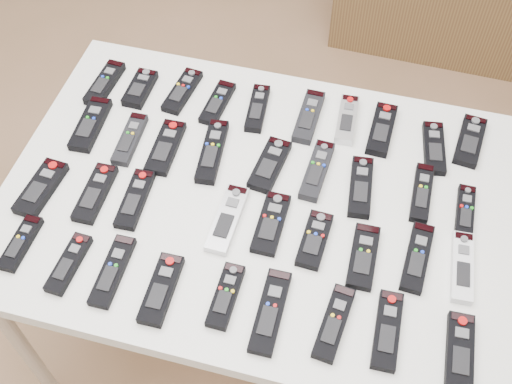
% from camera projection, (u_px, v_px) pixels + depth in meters
% --- Properties ---
extents(ground, '(4.00, 4.00, 0.00)m').
position_uv_depth(ground, '(228.00, 355.00, 2.15)').
color(ground, '#8F6B48').
rests_on(ground, ground).
extents(table, '(1.25, 0.88, 0.78)m').
position_uv_depth(table, '(256.00, 210.00, 1.63)').
color(table, white).
rests_on(table, ground).
extents(remote_0, '(0.06, 0.17, 0.02)m').
position_uv_depth(remote_0, '(105.00, 83.00, 1.80)').
color(remote_0, black).
rests_on(remote_0, table).
extents(remote_1, '(0.06, 0.14, 0.02)m').
position_uv_depth(remote_1, '(140.00, 88.00, 1.79)').
color(remote_1, black).
rests_on(remote_1, table).
extents(remote_2, '(0.07, 0.17, 0.02)m').
position_uv_depth(remote_2, '(182.00, 91.00, 1.79)').
color(remote_2, black).
rests_on(remote_2, table).
extents(remote_3, '(0.06, 0.16, 0.02)m').
position_uv_depth(remote_3, '(218.00, 103.00, 1.76)').
color(remote_3, black).
rests_on(remote_3, table).
extents(remote_4, '(0.06, 0.17, 0.02)m').
position_uv_depth(remote_4, '(257.00, 108.00, 1.74)').
color(remote_4, black).
rests_on(remote_4, table).
extents(remote_5, '(0.06, 0.18, 0.02)m').
position_uv_depth(remote_5, '(309.00, 117.00, 1.73)').
color(remote_5, black).
rests_on(remote_5, table).
extents(remote_6, '(0.06, 0.17, 0.02)m').
position_uv_depth(remote_6, '(347.00, 120.00, 1.72)').
color(remote_6, '#B7B7BC').
rests_on(remote_6, table).
extents(remote_7, '(0.06, 0.18, 0.02)m').
position_uv_depth(remote_7, '(382.00, 129.00, 1.70)').
color(remote_7, black).
rests_on(remote_7, table).
extents(remote_8, '(0.08, 0.17, 0.02)m').
position_uv_depth(remote_8, '(434.00, 148.00, 1.66)').
color(remote_8, black).
rests_on(remote_8, table).
extents(remote_9, '(0.08, 0.17, 0.02)m').
position_uv_depth(remote_9, '(470.00, 141.00, 1.68)').
color(remote_9, black).
rests_on(remote_9, table).
extents(remote_10, '(0.07, 0.18, 0.02)m').
position_uv_depth(remote_10, '(91.00, 124.00, 1.71)').
color(remote_10, black).
rests_on(remote_10, table).
extents(remote_11, '(0.05, 0.17, 0.02)m').
position_uv_depth(remote_11, '(130.00, 139.00, 1.68)').
color(remote_11, black).
rests_on(remote_11, table).
extents(remote_12, '(0.06, 0.18, 0.02)m').
position_uv_depth(remote_12, '(166.00, 147.00, 1.66)').
color(remote_12, black).
rests_on(remote_12, table).
extents(remote_13, '(0.07, 0.21, 0.02)m').
position_uv_depth(remote_13, '(212.00, 151.00, 1.65)').
color(remote_13, black).
rests_on(remote_13, table).
extents(remote_14, '(0.08, 0.17, 0.02)m').
position_uv_depth(remote_14, '(270.00, 165.00, 1.63)').
color(remote_14, black).
rests_on(remote_14, table).
extents(remote_15, '(0.06, 0.19, 0.02)m').
position_uv_depth(remote_15, '(317.00, 171.00, 1.61)').
color(remote_15, black).
rests_on(remote_15, table).
extents(remote_16, '(0.07, 0.18, 0.02)m').
position_uv_depth(remote_16, '(361.00, 187.00, 1.58)').
color(remote_16, black).
rests_on(remote_16, table).
extents(remote_17, '(0.04, 0.17, 0.02)m').
position_uv_depth(remote_17, '(422.00, 193.00, 1.57)').
color(remote_17, black).
rests_on(remote_17, table).
extents(remote_18, '(0.04, 0.16, 0.02)m').
position_uv_depth(remote_18, '(465.00, 213.00, 1.54)').
color(remote_18, black).
rests_on(remote_18, table).
extents(remote_19, '(0.08, 0.17, 0.02)m').
position_uv_depth(remote_19, '(41.00, 188.00, 1.58)').
color(remote_19, black).
rests_on(remote_19, table).
extents(remote_20, '(0.06, 0.17, 0.02)m').
position_uv_depth(remote_20, '(95.00, 193.00, 1.57)').
color(remote_20, black).
rests_on(remote_20, table).
extents(remote_21, '(0.06, 0.17, 0.02)m').
position_uv_depth(remote_21, '(135.00, 199.00, 1.56)').
color(remote_21, black).
rests_on(remote_21, table).
extents(remote_22, '(0.06, 0.19, 0.02)m').
position_uv_depth(remote_22, '(227.00, 219.00, 1.53)').
color(remote_22, '#B7B7BC').
rests_on(remote_22, table).
extents(remote_23, '(0.06, 0.17, 0.02)m').
position_uv_depth(remote_23, '(271.00, 223.00, 1.52)').
color(remote_23, black).
rests_on(remote_23, table).
extents(remote_24, '(0.06, 0.15, 0.02)m').
position_uv_depth(remote_24, '(314.00, 240.00, 1.49)').
color(remote_24, black).
rests_on(remote_24, table).
extents(remote_25, '(0.06, 0.17, 0.02)m').
position_uv_depth(remote_25, '(363.00, 257.00, 1.47)').
color(remote_25, black).
rests_on(remote_25, table).
extents(remote_26, '(0.06, 0.19, 0.02)m').
position_uv_depth(remote_26, '(417.00, 257.00, 1.47)').
color(remote_26, black).
rests_on(remote_26, table).
extents(remote_27, '(0.06, 0.18, 0.02)m').
position_uv_depth(remote_27, '(462.00, 267.00, 1.45)').
color(remote_27, silver).
rests_on(remote_27, table).
extents(remote_28, '(0.04, 0.15, 0.02)m').
position_uv_depth(remote_28, '(21.00, 243.00, 1.49)').
color(remote_28, black).
rests_on(remote_28, table).
extents(remote_29, '(0.05, 0.16, 0.02)m').
position_uv_depth(remote_29, '(69.00, 264.00, 1.46)').
color(remote_29, black).
rests_on(remote_29, table).
extents(remote_30, '(0.05, 0.18, 0.02)m').
position_uv_depth(remote_30, '(113.00, 271.00, 1.44)').
color(remote_30, black).
rests_on(remote_30, table).
extents(remote_31, '(0.06, 0.17, 0.02)m').
position_uv_depth(remote_31, '(161.00, 289.00, 1.42)').
color(remote_31, black).
rests_on(remote_31, table).
extents(remote_32, '(0.05, 0.16, 0.02)m').
position_uv_depth(remote_32, '(226.00, 296.00, 1.41)').
color(remote_32, black).
rests_on(remote_32, table).
extents(remote_33, '(0.06, 0.20, 0.02)m').
position_uv_depth(remote_33, '(270.00, 312.00, 1.38)').
color(remote_33, black).
rests_on(remote_33, table).
extents(remote_34, '(0.07, 0.18, 0.02)m').
position_uv_depth(remote_34, '(334.00, 323.00, 1.37)').
color(remote_34, black).
rests_on(remote_34, table).
extents(remote_35, '(0.06, 0.18, 0.02)m').
position_uv_depth(remote_35, '(387.00, 330.00, 1.36)').
color(remote_35, black).
rests_on(remote_35, table).
extents(remote_36, '(0.06, 0.17, 0.02)m').
position_uv_depth(remote_36, '(460.00, 352.00, 1.33)').
color(remote_36, black).
rests_on(remote_36, table).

